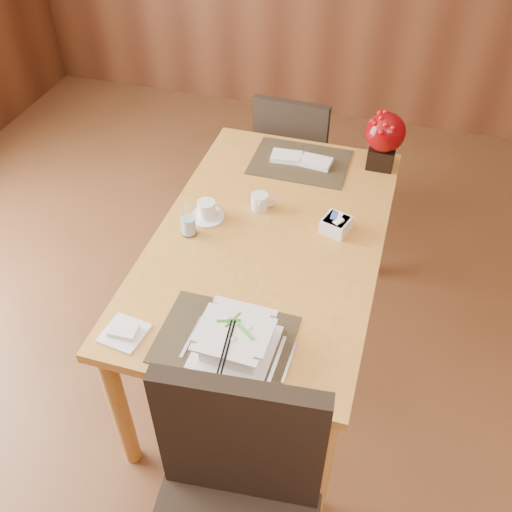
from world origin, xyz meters
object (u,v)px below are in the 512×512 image
(creamer_jug, at_px, (260,202))
(sugar_caddy, at_px, (336,225))
(coffee_cup, at_px, (207,211))
(far_chair, at_px, (294,157))
(bread_plate, at_px, (124,333))
(soup_setting, at_px, (235,340))
(dining_table, at_px, (269,254))
(water_glass, at_px, (188,220))
(berry_decor, at_px, (385,137))

(creamer_jug, bearing_deg, sugar_caddy, -26.69)
(coffee_cup, height_order, far_chair, far_chair)
(bread_plate, bearing_deg, soup_setting, 6.69)
(creamer_jug, relative_size, far_chair, 0.11)
(dining_table, distance_m, bread_plate, 0.72)
(coffee_cup, bearing_deg, water_glass, -106.72)
(bread_plate, bearing_deg, far_chair, 82.14)
(coffee_cup, distance_m, far_chair, 0.98)
(soup_setting, distance_m, bread_plate, 0.39)
(berry_decor, xyz_separation_m, bread_plate, (-0.70, -1.26, -0.15))
(soup_setting, relative_size, bread_plate, 1.91)
(coffee_cup, xyz_separation_m, berry_decor, (0.64, 0.59, 0.12))
(berry_decor, height_order, far_chair, berry_decor)
(coffee_cup, relative_size, berry_decor, 0.54)
(bread_plate, xyz_separation_m, far_chair, (0.22, 1.58, -0.25))
(creamer_jug, bearing_deg, water_glass, -150.63)
(coffee_cup, distance_m, berry_decor, 0.88)
(coffee_cup, height_order, creamer_jug, coffee_cup)
(soup_setting, xyz_separation_m, far_chair, (-0.16, 1.54, -0.30))
(soup_setting, distance_m, coffee_cup, 0.70)
(soup_setting, xyz_separation_m, sugar_caddy, (0.20, 0.69, -0.02))
(water_glass, relative_size, bread_plate, 1.05)
(water_glass, relative_size, sugar_caddy, 1.42)
(water_glass, bearing_deg, coffee_cup, 73.28)
(coffee_cup, height_order, water_glass, water_glass)
(coffee_cup, height_order, bread_plate, coffee_cup)
(soup_setting, bearing_deg, coffee_cup, 119.27)
(sugar_caddy, distance_m, berry_decor, 0.55)
(coffee_cup, bearing_deg, bread_plate, -94.76)
(water_glass, xyz_separation_m, sugar_caddy, (0.56, 0.19, -0.04))
(water_glass, distance_m, berry_decor, 0.98)
(coffee_cup, bearing_deg, far_chair, 79.93)
(creamer_jug, xyz_separation_m, berry_decor, (0.45, 0.47, 0.12))
(water_glass, bearing_deg, far_chair, 79.18)
(soup_setting, relative_size, berry_decor, 0.99)
(water_glass, height_order, sugar_caddy, water_glass)
(dining_table, xyz_separation_m, water_glass, (-0.31, -0.07, 0.17))
(berry_decor, distance_m, bread_plate, 1.45)
(water_glass, distance_m, sugar_caddy, 0.60)
(water_glass, height_order, bread_plate, water_glass)
(bread_plate, distance_m, far_chair, 1.62)
(creamer_jug, xyz_separation_m, far_chair, (-0.03, 0.79, -0.28))
(berry_decor, height_order, bread_plate, berry_decor)
(dining_table, distance_m, soup_setting, 0.60)
(berry_decor, bearing_deg, bread_plate, -119.00)
(dining_table, relative_size, coffee_cup, 10.45)
(dining_table, xyz_separation_m, berry_decor, (0.36, 0.63, 0.25))
(water_glass, xyz_separation_m, berry_decor, (0.68, 0.71, 0.08))
(far_chair, bearing_deg, coffee_cup, 83.06)
(soup_setting, bearing_deg, water_glass, 127.05)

